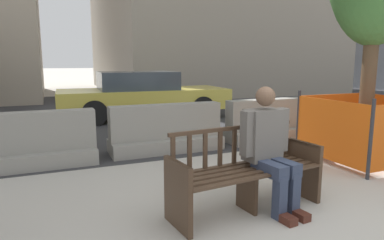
# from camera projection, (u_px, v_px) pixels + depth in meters

# --- Properties ---
(ground_plane) EXTENTS (200.00, 200.00, 0.00)m
(ground_plane) POSITION_uv_depth(u_px,v_px,m) (315.00, 224.00, 3.35)
(ground_plane) COLOR #B7B2A8
(street_asphalt) EXTENTS (120.00, 12.00, 0.01)m
(street_asphalt) POSITION_uv_depth(u_px,v_px,m) (126.00, 110.00, 11.26)
(street_asphalt) COLOR #333335
(street_asphalt) RESTS_ON ground
(street_bench) EXTENTS (1.74, 0.70, 0.88)m
(street_bench) POSITION_uv_depth(u_px,v_px,m) (246.00, 174.00, 3.62)
(street_bench) COLOR #473323
(street_bench) RESTS_ON ground
(seated_person) EXTENTS (0.59, 0.75, 1.31)m
(seated_person) POSITION_uv_depth(u_px,v_px,m) (269.00, 146.00, 3.65)
(seated_person) COLOR #66605B
(seated_person) RESTS_ON ground
(jersey_barrier_centre) EXTENTS (2.00, 0.69, 0.84)m
(jersey_barrier_centre) POSITION_uv_depth(u_px,v_px,m) (166.00, 132.00, 6.09)
(jersey_barrier_centre) COLOR gray
(jersey_barrier_centre) RESTS_ON ground
(jersey_barrier_left) EXTENTS (2.01, 0.70, 0.84)m
(jersey_barrier_left) POSITION_uv_depth(u_px,v_px,m) (27.00, 145.00, 5.13)
(jersey_barrier_left) COLOR gray
(jersey_barrier_left) RESTS_ON ground
(jersey_barrier_right) EXTENTS (2.02, 0.74, 0.84)m
(jersey_barrier_right) POSITION_uv_depth(u_px,v_px,m) (271.00, 123.00, 6.99)
(jersey_barrier_right) COLOR gray
(jersey_barrier_right) RESTS_ON ground
(construction_fence) EXTENTS (1.49, 1.49, 1.10)m
(construction_fence) POSITION_uv_depth(u_px,v_px,m) (364.00, 127.00, 5.48)
(construction_fence) COLOR #2D2D33
(construction_fence) RESTS_ON ground
(car_taxi_near) EXTENTS (4.76, 2.08, 1.31)m
(car_taxi_near) POSITION_uv_depth(u_px,v_px,m) (143.00, 95.00, 9.75)
(car_taxi_near) COLOR #DBC64C
(car_taxi_near) RESTS_ON ground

